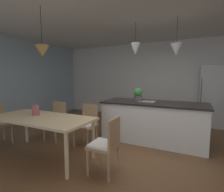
{
  "coord_description": "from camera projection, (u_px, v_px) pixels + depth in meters",
  "views": [
    {
      "loc": [
        0.91,
        -2.93,
        1.45
      ],
      "look_at": [
        -0.56,
        0.08,
        1.08
      ],
      "focal_mm": 26.97,
      "sensor_mm": 36.0,
      "label": 1
    }
  ],
  "objects": [
    {
      "name": "vase_on_dining_table",
      "position": [
        36.0,
        110.0,
        3.19
      ],
      "size": [
        0.13,
        0.13,
        0.19
      ],
      "color": "#994C51",
      "rests_on": "dining_table"
    },
    {
      "name": "chair_far_left",
      "position": [
        56.0,
        119.0,
        3.99
      ],
      "size": [
        0.42,
        0.42,
        0.87
      ],
      "color": "#A87F56",
      "rests_on": "ground_plane"
    },
    {
      "name": "refrigerator",
      "position": [
        212.0,
        96.0,
        5.01
      ],
      "size": [
        0.7,
        0.67,
        1.8
      ],
      "color": "#B2B5B7",
      "rests_on": "ground_plane"
    },
    {
      "name": "dining_table",
      "position": [
        41.0,
        121.0,
        3.06
      ],
      "size": [
        1.94,
        0.87,
        0.74
      ],
      "color": "#D1B284",
      "rests_on": "ground_plane"
    },
    {
      "name": "pendant_over_island_main",
      "position": [
        135.0,
        49.0,
        3.86
      ],
      "size": [
        0.21,
        0.21,
        0.74
      ],
      "color": "black"
    },
    {
      "name": "pendant_over_table",
      "position": [
        42.0,
        51.0,
        3.0
      ],
      "size": [
        0.24,
        0.24,
        0.88
      ],
      "color": "black"
    },
    {
      "name": "potted_plant_on_island",
      "position": [
        138.0,
        94.0,
        3.93
      ],
      "size": [
        0.2,
        0.2,
        0.31
      ],
      "color": "#4C4C51",
      "rests_on": "kitchen_island"
    },
    {
      "name": "pendant_over_island_aux",
      "position": [
        176.0,
        50.0,
        3.48
      ],
      "size": [
        0.26,
        0.26,
        0.8
      ],
      "color": "black"
    },
    {
      "name": "wall_back_kitchen",
      "position": [
        166.0,
        81.0,
        5.93
      ],
      "size": [
        10.0,
        0.12,
        2.7
      ],
      "primitive_type": "cube",
      "color": "silver",
      "rests_on": "ground_plane"
    },
    {
      "name": "ceiling_slab",
      "position": [
        139.0,
        1.0,
        2.87
      ],
      "size": [
        10.0,
        8.4,
        0.12
      ],
      "primitive_type": "cube",
      "color": "silver"
    },
    {
      "name": "ground_plane",
      "position": [
        137.0,
        156.0,
        3.17
      ],
      "size": [
        10.0,
        8.4,
        0.04
      ],
      "primitive_type": "cube",
      "color": "brown"
    },
    {
      "name": "kitchen_island",
      "position": [
        153.0,
        121.0,
        3.84
      ],
      "size": [
        2.28,
        0.91,
        0.91
      ],
      "color": "silver",
      "rests_on": "ground_plane"
    },
    {
      "name": "chair_kitchen_end",
      "position": [
        106.0,
        144.0,
        2.49
      ],
      "size": [
        0.41,
        0.41,
        0.87
      ],
      "color": "#A87F56",
      "rests_on": "ground_plane"
    },
    {
      "name": "chair_far_right",
      "position": [
        87.0,
        123.0,
        3.6
      ],
      "size": [
        0.4,
        0.4,
        0.87
      ],
      "color": "#A87F56",
      "rests_on": "ground_plane"
    },
    {
      "name": "window_wall_left_glazing",
      "position": [
        1.0,
        81.0,
        4.79
      ],
      "size": [
        0.06,
        8.4,
        2.7
      ],
      "primitive_type": "cube",
      "color": "#9EB7C6",
      "rests_on": "ground_plane"
    }
  ]
}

